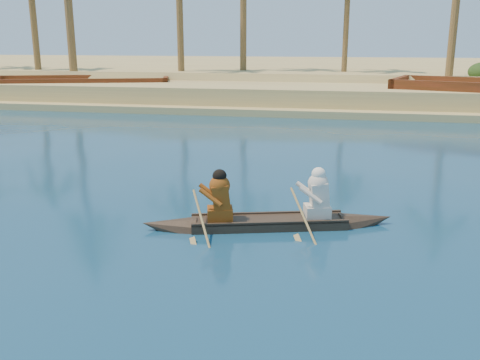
# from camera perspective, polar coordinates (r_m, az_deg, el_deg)

# --- Properties ---
(sandy_embankment) EXTENTS (150.00, 51.00, 1.50)m
(sandy_embankment) POSITION_cam_1_polar(r_m,az_deg,el_deg) (52.23, 3.61, 11.19)
(sandy_embankment) COLOR #D1BE76
(sandy_embankment) RESTS_ON ground
(shrub_cluster) EXTENTS (100.00, 6.00, 2.40)m
(shrub_cluster) POSITION_cam_1_polar(r_m,az_deg,el_deg) (37.02, 0.37, 10.73)
(shrub_cluster) COLOR #253B15
(shrub_cluster) RESTS_ON ground
(canoe) EXTENTS (5.37, 2.15, 1.48)m
(canoe) POSITION_cam_1_polar(r_m,az_deg,el_deg) (11.41, 3.10, -3.67)
(canoe) COLOR #382A1E
(canoe) RESTS_ON ground
(barge_mid) EXTENTS (11.53, 6.73, 1.82)m
(barge_mid) POSITION_cam_1_polar(r_m,az_deg,el_deg) (35.61, -16.56, 9.05)
(barge_mid) COLOR maroon
(barge_mid) RESTS_ON ground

